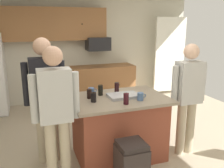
% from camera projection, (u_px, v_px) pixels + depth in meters
% --- Properties ---
extents(floor, '(7.04, 7.04, 0.00)m').
position_uv_depth(floor, '(107.00, 149.00, 3.92)').
color(floor, '#B7A88E').
rests_on(floor, ground).
extents(back_wall, '(6.40, 0.10, 2.60)m').
position_uv_depth(back_wall, '(72.00, 50.00, 6.16)').
color(back_wall, beige).
rests_on(back_wall, ground).
extents(french_door_window_panel, '(0.90, 0.06, 2.00)m').
position_uv_depth(french_door_window_panel, '(170.00, 55.00, 6.69)').
color(french_door_window_panel, white).
rests_on(french_door_window_panel, ground).
extents(cabinet_run_upper, '(2.40, 0.38, 0.75)m').
position_uv_depth(cabinet_run_upper, '(55.00, 24.00, 5.69)').
color(cabinet_run_upper, '#936038').
extents(cabinet_run_lower, '(1.80, 0.63, 0.90)m').
position_uv_depth(cabinet_run_lower, '(99.00, 83.00, 6.27)').
color(cabinet_run_lower, '#936038').
rests_on(cabinet_run_lower, ground).
extents(microwave_over_range, '(0.56, 0.40, 0.32)m').
position_uv_depth(microwave_over_range, '(98.00, 44.00, 6.04)').
color(microwave_over_range, black).
extents(kitchen_island, '(1.38, 0.97, 0.92)m').
position_uv_depth(kitchen_island, '(119.00, 127.00, 3.65)').
color(kitchen_island, brown).
rests_on(kitchen_island, ground).
extents(person_guest_by_door, '(0.57, 0.23, 1.78)m').
position_uv_depth(person_guest_by_door, '(45.00, 92.00, 3.37)').
color(person_guest_by_door, tan).
rests_on(person_guest_by_door, ground).
extents(person_host_foreground, '(0.57, 0.22, 1.68)m').
position_uv_depth(person_host_foreground, '(188.00, 92.00, 3.60)').
color(person_host_foreground, tan).
rests_on(person_host_foreground, ground).
extents(person_elder_center, '(0.57, 0.23, 1.72)m').
position_uv_depth(person_elder_center, '(56.00, 108.00, 2.88)').
color(person_elder_center, tan).
rests_on(person_elder_center, ground).
extents(tumbler_amber, '(0.07, 0.07, 0.13)m').
position_uv_depth(tumbler_amber, '(94.00, 97.00, 3.32)').
color(tumbler_amber, black).
rests_on(tumbler_amber, kitchen_island).
extents(glass_short_whisky, '(0.07, 0.07, 0.16)m').
position_uv_depth(glass_short_whisky, '(117.00, 88.00, 3.73)').
color(glass_short_whisky, black).
rests_on(glass_short_whisky, kitchen_island).
extents(glass_stout_tall, '(0.07, 0.07, 0.15)m').
position_uv_depth(glass_stout_tall, '(126.00, 99.00, 3.23)').
color(glass_stout_tall, black).
rests_on(glass_stout_tall, kitchen_island).
extents(mug_ceramic_white, '(0.13, 0.09, 0.11)m').
position_uv_depth(mug_ceramic_white, '(141.00, 96.00, 3.39)').
color(mug_ceramic_white, '#4C6B99').
rests_on(mug_ceramic_white, kitchen_island).
extents(glass_dark_ale, '(0.07, 0.07, 0.14)m').
position_uv_depth(glass_dark_ale, '(89.00, 94.00, 3.47)').
color(glass_dark_ale, black).
rests_on(glass_dark_ale, kitchen_island).
extents(mug_blue_stoneware, '(0.13, 0.09, 0.10)m').
position_uv_depth(mug_blue_stoneware, '(92.00, 91.00, 3.69)').
color(mug_blue_stoneware, '#4C6B99').
rests_on(mug_blue_stoneware, kitchen_island).
extents(glass_pilsner, '(0.07, 0.07, 0.15)m').
position_uv_depth(glass_pilsner, '(100.00, 90.00, 3.62)').
color(glass_pilsner, black).
rests_on(glass_pilsner, kitchen_island).
extents(serving_tray, '(0.44, 0.30, 0.04)m').
position_uv_depth(serving_tray, '(123.00, 96.00, 3.54)').
color(serving_tray, '#B7B7BC').
rests_on(serving_tray, kitchen_island).
extents(trash_bin, '(0.34, 0.34, 0.61)m').
position_uv_depth(trash_bin, '(131.00, 166.00, 2.95)').
color(trash_bin, black).
rests_on(trash_bin, ground).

